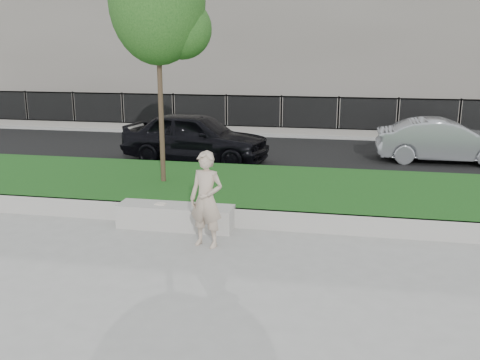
% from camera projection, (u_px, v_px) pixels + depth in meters
% --- Properties ---
extents(ground, '(90.00, 90.00, 0.00)m').
position_uv_depth(ground, '(234.00, 247.00, 9.59)').
color(ground, gray).
rests_on(ground, ground).
extents(grass_bank, '(34.00, 4.00, 0.40)m').
position_uv_depth(grass_bank, '(260.00, 192.00, 12.39)').
color(grass_bank, '#0E3912').
rests_on(grass_bank, ground).
extents(grass_kerb, '(34.00, 0.08, 0.40)m').
position_uv_depth(grass_kerb, '(245.00, 219.00, 10.53)').
color(grass_kerb, '#9E9B94').
rests_on(grass_kerb, ground).
extents(street, '(34.00, 7.00, 0.04)m').
position_uv_depth(street, '(286.00, 154.00, 17.67)').
color(street, black).
rests_on(street, ground).
extents(far_pavement, '(34.00, 3.00, 0.12)m').
position_uv_depth(far_pavement, '(298.00, 131.00, 21.94)').
color(far_pavement, gray).
rests_on(far_pavement, ground).
extents(iron_fence, '(32.00, 0.30, 1.50)m').
position_uv_depth(iron_fence, '(296.00, 123.00, 20.87)').
color(iron_fence, slate).
rests_on(iron_fence, far_pavement).
extents(building_facade, '(34.00, 10.00, 10.00)m').
position_uv_depth(building_facade, '(313.00, 15.00, 27.38)').
color(building_facade, slate).
rests_on(building_facade, ground).
extents(stone_bench, '(2.29, 0.57, 0.47)m').
position_uv_depth(stone_bench, '(176.00, 216.00, 10.54)').
color(stone_bench, '#9E9B94').
rests_on(stone_bench, ground).
extents(man, '(0.71, 0.56, 1.74)m').
position_uv_depth(man, '(206.00, 199.00, 9.45)').
color(man, '#BCA791').
rests_on(man, ground).
extents(book, '(0.21, 0.17, 0.02)m').
position_uv_depth(book, '(161.00, 204.00, 10.53)').
color(book, beige).
rests_on(book, stone_bench).
extents(young_tree, '(2.22, 2.12, 5.42)m').
position_uv_depth(young_tree, '(161.00, 6.00, 11.67)').
color(young_tree, '#38281C').
rests_on(young_tree, grass_bank).
extents(car_dark, '(4.68, 2.38, 1.53)m').
position_uv_depth(car_dark, '(196.00, 137.00, 16.21)').
color(car_dark, black).
rests_on(car_dark, street).
extents(car_silver, '(3.98, 1.42, 1.31)m').
position_uv_depth(car_silver, '(444.00, 141.00, 16.19)').
color(car_silver, gray).
rests_on(car_silver, street).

